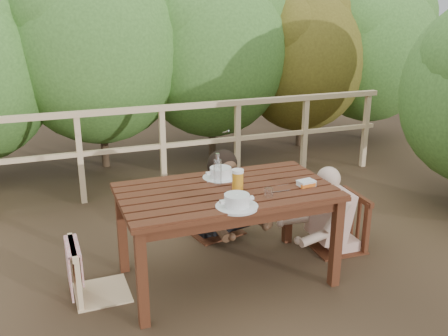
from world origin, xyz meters
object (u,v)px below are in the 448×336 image
object	(u,v)px
table	(226,235)
tumbler	(269,193)
chair_far	(213,186)
chair_left	(98,244)
bottle	(218,170)
beer_glass	(238,181)
chair_right	(338,199)
soup_far	(221,173)
bread_roll	(238,200)
butter_tub	(306,184)
soup_near	(237,201)
diner_right	(342,180)
woman	(213,167)

from	to	relation	value
table	tumbler	size ratio (longest dim) A/B	19.83
chair_far	tumbler	distance (m)	1.12
chair_far	chair_left	bearing A→B (deg)	-161.25
bottle	table	bearing A→B (deg)	-73.62
chair_left	beer_glass	size ratio (longest dim) A/B	4.84
chair_right	soup_far	xyz separation A→B (m)	(-1.04, 0.11, 0.33)
chair_right	bread_roll	distance (m)	1.25
chair_far	bottle	xyz separation A→B (m)	(-0.21, -0.71, 0.41)
chair_far	butter_tub	distance (m)	1.09
bottle	tumbler	xyz separation A→B (m)	(0.26, -0.36, -0.09)
soup_near	table	bearing A→B (deg)	81.41
soup_far	bread_roll	world-z (taller)	soup_far
beer_glass	tumbler	xyz separation A→B (m)	(0.15, -0.21, -0.05)
beer_glass	table	bearing A→B (deg)	147.73
diner_right	bread_roll	bearing A→B (deg)	113.67
soup_near	chair_right	bearing A→B (deg)	22.90
beer_glass	bottle	bearing A→B (deg)	124.35
soup_far	woman	bearing A→B (deg)	76.86
chair_right	diner_right	bearing A→B (deg)	92.37
chair_left	chair_far	distance (m)	1.34
bread_roll	bottle	world-z (taller)	bottle
soup_far	table	bearing A→B (deg)	-100.67
table	soup_near	distance (m)	0.54
woman	bread_roll	world-z (taller)	woman
chair_left	butter_tub	world-z (taller)	chair_left
chair_far	butter_tub	xyz separation A→B (m)	(0.41, -0.97, 0.30)
soup_far	butter_tub	distance (m)	0.68
soup_near	bottle	xyz separation A→B (m)	(0.02, 0.44, 0.08)
chair_right	butter_tub	xyz separation A→B (m)	(-0.50, -0.30, 0.31)
diner_right	chair_left	bearing A→B (deg)	93.37
table	diner_right	xyz separation A→B (m)	(1.12, 0.15, 0.26)
chair_far	woman	xyz separation A→B (m)	(-0.00, 0.02, 0.18)
table	bread_roll	distance (m)	0.51
woman	soup_far	xyz separation A→B (m)	(-0.14, -0.58, 0.15)
table	bottle	bearing A→B (deg)	106.38
chair_left	bottle	xyz separation A→B (m)	(0.92, -0.01, 0.46)
woman	diner_right	distance (m)	1.16
table	bottle	world-z (taller)	bottle
table	chair_right	distance (m)	1.10
soup_far	bread_roll	xyz separation A→B (m)	(-0.08, -0.56, -0.01)
diner_right	butter_tub	size ratio (longest dim) A/B	9.59
soup_near	beer_glass	size ratio (longest dim) A/B	1.73
bottle	chair_right	bearing A→B (deg)	2.21
diner_right	bottle	size ratio (longest dim) A/B	4.74
chair_left	woman	size ratio (longest dim) A/B	0.65
table	chair_far	bearing A→B (deg)	77.32
table	soup_near	xyz separation A→B (m)	(-0.05, -0.33, 0.42)
woman	butter_tub	world-z (taller)	woman
beer_glass	butter_tub	size ratio (longest dim) A/B	1.31
chair_right	woman	xyz separation A→B (m)	(-0.91, 0.69, 0.19)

